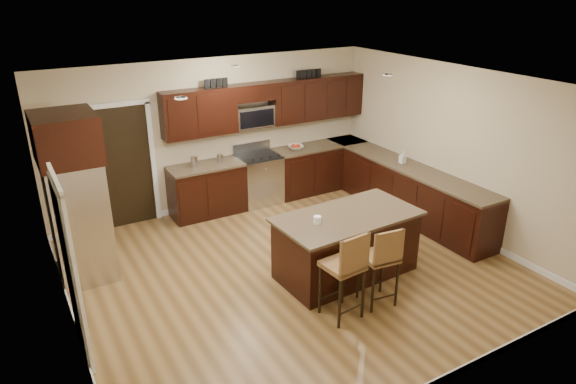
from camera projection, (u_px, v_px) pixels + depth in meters
floor at (294, 269)px, 7.48m from camera, size 6.00×6.00×0.00m
ceiling at (295, 84)px, 6.45m from camera, size 6.00×6.00×0.00m
wall_back at (216, 134)px, 9.17m from camera, size 6.00×0.00×6.00m
wall_left at (58, 234)px, 5.58m from camera, size 0.00×5.50×5.50m
wall_right at (453, 149)px, 8.36m from camera, size 0.00×5.50×5.50m
base_cabinets at (343, 184)px, 9.34m from camera, size 4.02×3.96×0.92m
upper_cabinets at (271, 103)px, 9.33m from camera, size 4.00×0.33×0.80m
range at (259, 179)px, 9.58m from camera, size 0.76×0.64×1.11m
microwave at (253, 117)px, 9.26m from camera, size 0.76×0.31×0.40m
doorway at (125, 167)px, 8.51m from camera, size 0.85×0.03×2.06m
pantry_door at (69, 272)px, 5.47m from camera, size 0.03×0.80×2.04m
letter_decor at (264, 78)px, 9.09m from camera, size 2.20×0.03×0.15m
island at (346, 247)px, 7.22m from camera, size 2.05×1.14×0.92m
stool_left at (347, 266)px, 6.14m from camera, size 0.48×0.48×1.18m
stool_mid at (382, 258)px, 6.41m from camera, size 0.46×0.46×1.11m
refrigerator at (76, 196)px, 6.90m from camera, size 0.79×0.92×2.35m
floor_mat at (305, 220)px, 9.00m from camera, size 1.09×0.93×0.01m
fruit_bowl at (296, 147)px, 9.76m from camera, size 0.37×0.37×0.07m
soap_bottle at (403, 157)px, 9.00m from camera, size 0.10×0.11×0.22m
canister_tall at (194, 162)px, 8.80m from camera, size 0.12×0.12×0.19m
canister_short at (220, 158)px, 9.03m from camera, size 0.11×0.11×0.15m
island_jar at (317, 220)px, 6.79m from camera, size 0.10×0.10×0.10m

